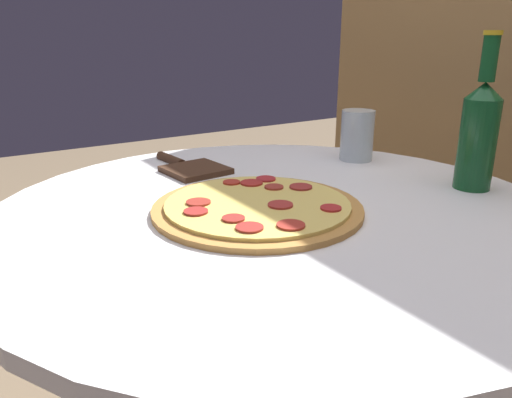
{
  "coord_description": "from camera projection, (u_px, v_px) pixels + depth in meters",
  "views": [
    {
      "loc": [
        0.66,
        -0.47,
        1.03
      ],
      "look_at": [
        -0.0,
        -0.04,
        0.76
      ],
      "focal_mm": 35.0,
      "sensor_mm": 36.0,
      "label": 1
    }
  ],
  "objects": [
    {
      "name": "beer_bottle",
      "position": [
        479.0,
        131.0,
        0.92
      ],
      "size": [
        0.07,
        0.07,
        0.29
      ],
      "color": "#144C23",
      "rests_on": "table"
    },
    {
      "name": "pizza",
      "position": [
        256.0,
        206.0,
        0.84
      ],
      "size": [
        0.35,
        0.35,
        0.02
      ],
      "color": "#B77F3D",
      "rests_on": "table"
    },
    {
      "name": "pizza_paddle",
      "position": [
        190.0,
        168.0,
        1.08
      ],
      "size": [
        0.22,
        0.13,
        0.02
      ],
      "rotation": [
        0.0,
        0.0,
        -3.06
      ],
      "color": "#422819",
      "rests_on": "table"
    },
    {
      "name": "table",
      "position": [
        277.0,
        305.0,
        0.92
      ],
      "size": [
        0.98,
        0.98,
        0.74
      ],
      "color": "white",
      "rests_on": "ground_plane"
    },
    {
      "name": "drinking_glass",
      "position": [
        357.0,
        135.0,
        1.15
      ],
      "size": [
        0.08,
        0.08,
        0.12
      ],
      "color": "silver",
      "rests_on": "table"
    }
  ]
}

